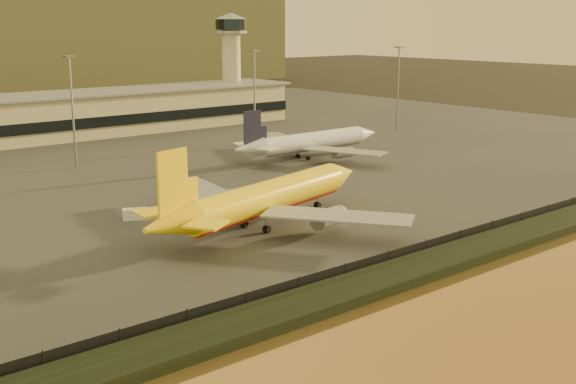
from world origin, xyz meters
The scene contains 10 objects.
ground centered at (0.00, 0.00, 0.00)m, with size 900.00×900.00×0.00m, color black.
embankment centered at (0.00, -17.00, 0.70)m, with size 320.00×7.00×1.40m, color black.
tarmac centered at (0.00, 95.00, 0.10)m, with size 320.00×220.00×0.20m, color #2D2D2D.
perimeter_fence centered at (0.00, -13.00, 1.30)m, with size 300.00×0.05×2.20m, color black.
control_tower centered at (70.00, 131.00, 21.66)m, with size 11.20×11.20×35.50m.
apron_light_masts centered at (15.00, 75.00, 15.70)m, with size 152.20×12.20×25.40m.
dhl_cargo_jet centered at (-6.40, 13.49, 4.88)m, with size 52.00×49.99×15.67m.
white_narrowbody_jet centered at (39.62, 54.84, 4.08)m, with size 45.12×44.22×13.01m.
gse_vehicle_yellow centered at (6.34, 26.79, 1.02)m, with size 3.64×1.64×1.64m, color yellow.
gse_vehicle_white centered at (-20.92, 31.02, 1.14)m, with size 4.17×1.88×1.88m, color white.
Camera 1 is at (-76.21, -76.48, 32.98)m, focal length 45.00 mm.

